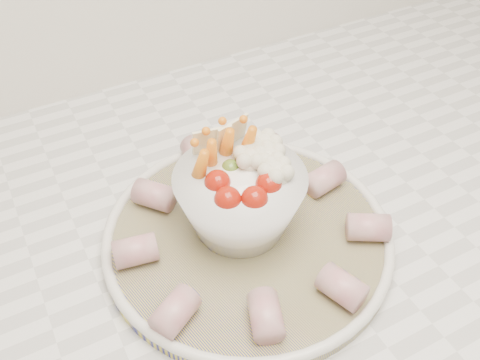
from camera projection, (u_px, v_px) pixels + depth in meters
kitchen_counter at (252, 360)px, 1.00m from camera, size 2.04×0.62×0.92m
serving_platter at (248, 235)px, 0.61m from camera, size 0.39×0.39×0.02m
veggie_bowl at (241, 196)px, 0.58m from camera, size 0.14×0.14×0.12m
cured_meat_rolls at (248, 224)px, 0.59m from camera, size 0.29×0.30×0.03m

